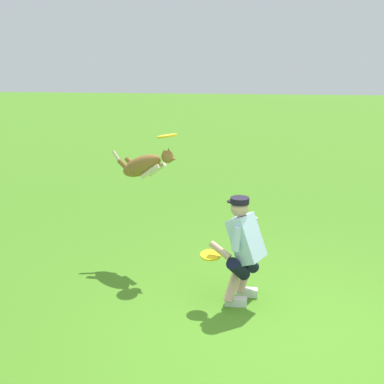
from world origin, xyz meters
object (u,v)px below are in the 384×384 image
at_px(frisbee_flying, 167,136).
at_px(person, 243,247).
at_px(frisbee_held, 210,255).
at_px(dog, 145,165).

bearing_deg(frisbee_flying, person, 136.07).
distance_m(person, frisbee_flying, 1.84).
height_order(person, frisbee_flying, frisbee_flying).
bearing_deg(person, frisbee_flying, -15.79).
distance_m(person, frisbee_held, 0.40).
distance_m(frisbee_flying, frisbee_held, 1.75).
relative_size(frisbee_flying, frisbee_held, 1.11).
distance_m(person, dog, 1.91).
xyz_separation_m(dog, frisbee_flying, (-0.34, 0.11, 0.44)).
distance_m(dog, frisbee_flying, 0.56).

